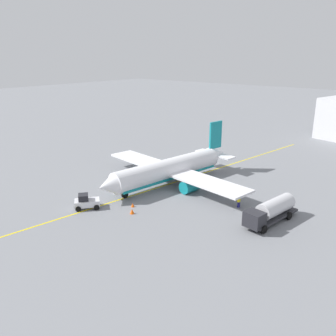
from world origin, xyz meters
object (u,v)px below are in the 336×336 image
object	(u,v)px
pushback_tug	(86,202)
airplane	(170,170)
fuel_tanker	(271,211)
safety_cone_nose	(132,211)
safety_cone_wingtip	(133,205)
refueling_worker	(239,202)

from	to	relation	value
pushback_tug	airplane	bearing A→B (deg)	169.49
fuel_tanker	safety_cone_nose	bearing A→B (deg)	-58.66
safety_cone_wingtip	refueling_worker	bearing A→B (deg)	129.18
safety_cone_wingtip	pushback_tug	bearing A→B (deg)	-46.82
safety_cone_nose	safety_cone_wingtip	xyz separation A→B (m)	(-1.76, -1.62, -0.06)
airplane	safety_cone_nose	xyz separation A→B (m)	(13.05, 3.61, -2.25)
fuel_tanker	refueling_worker	distance (m)	6.09
airplane	safety_cone_wingtip	xyz separation A→B (m)	(11.29, 1.99, -2.31)
pushback_tug	safety_cone_nose	world-z (taller)	pushback_tug
refueling_worker	safety_cone_wingtip	xyz separation A→B (m)	(9.96, -12.22, -0.53)
safety_cone_wingtip	safety_cone_nose	bearing A→B (deg)	42.68
safety_cone_nose	refueling_worker	bearing A→B (deg)	137.86
airplane	refueling_worker	bearing A→B (deg)	84.67
refueling_worker	safety_cone_wingtip	world-z (taller)	refueling_worker
airplane	refueling_worker	size ratio (longest dim) A/B	18.41
airplane	fuel_tanker	distance (m)	20.23
airplane	pushback_tug	distance (m)	16.27
pushback_tug	refueling_worker	xyz separation A→B (m)	(-14.60, 17.17, -0.19)
fuel_tanker	safety_cone_nose	size ratio (longest dim) A/B	14.15
pushback_tug	safety_cone_wingtip	world-z (taller)	pushback_tug
fuel_tanker	refueling_worker	size ratio (longest dim) A/B	5.87
safety_cone_nose	pushback_tug	bearing A→B (deg)	-66.32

